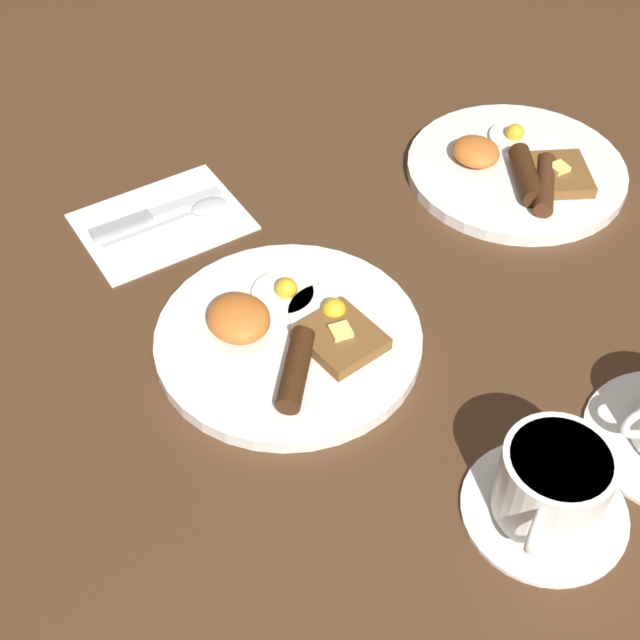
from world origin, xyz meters
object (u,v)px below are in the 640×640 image
object	(u,v)px
spoon	(195,212)
teacup_near	(551,489)
breakfast_plate_near	(288,336)
breakfast_plate_far	(517,169)
knife	(149,215)

from	to	relation	value
spoon	teacup_near	bearing A→B (deg)	-81.24
breakfast_plate_near	breakfast_plate_far	distance (m)	0.39
teacup_near	spoon	size ratio (longest dim) A/B	0.94
breakfast_plate_far	teacup_near	bearing A→B (deg)	-38.60
breakfast_plate_far	breakfast_plate_near	bearing A→B (deg)	-77.38
breakfast_plate_near	knife	world-z (taller)	breakfast_plate_near
breakfast_plate_far	spoon	world-z (taller)	breakfast_plate_far
breakfast_plate_near	teacup_near	world-z (taller)	teacup_near
knife	teacup_near	bearing A→B (deg)	-75.63
breakfast_plate_near	knife	xyz separation A→B (m)	(-0.25, -0.03, -0.00)
knife	spoon	distance (m)	0.05
breakfast_plate_far	teacup_near	size ratio (longest dim) A/B	1.85
knife	spoon	world-z (taller)	spoon
knife	spoon	xyz separation A→B (m)	(0.03, 0.05, 0.00)
breakfast_plate_far	teacup_near	xyz separation A→B (m)	(0.37, -0.30, 0.03)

